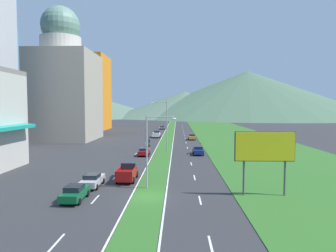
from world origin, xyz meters
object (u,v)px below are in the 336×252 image
(pickup_truck_1, at_px, (128,172))
(car_3, at_px, (192,137))
(car_5, at_px, (144,152))
(motorcycle_rider, at_px, (149,143))
(street_lamp_mid, at_px, (165,123))
(car_1, at_px, (92,180))
(car_2, at_px, (162,127))
(pickup_truck_0, at_px, (157,134))
(street_lamp_near, at_px, (150,146))
(billboard_roadside, at_px, (265,149))
(car_4, at_px, (75,193))
(car_0, at_px, (198,150))

(pickup_truck_1, bearing_deg, car_3, -12.23)
(car_5, xyz_separation_m, motorcycle_rider, (-0.28, 13.30, -0.00))
(car_5, relative_size, pickup_truck_1, 0.81)
(street_lamp_mid, xyz_separation_m, car_1, (-7.08, -28.16, -5.07))
(car_2, relative_size, motorcycle_rider, 2.15)
(car_5, distance_m, pickup_truck_0, 33.91)
(pickup_truck_0, distance_m, motorcycle_rider, 20.61)
(street_lamp_near, relative_size, car_2, 1.88)
(car_1, height_order, car_2, car_2)
(car_5, bearing_deg, billboard_roadside, -149.49)
(motorcycle_rider, bearing_deg, car_4, 175.25)
(car_5, bearing_deg, motorcycle_rider, 1.20)
(car_0, distance_m, pickup_truck_0, 33.87)
(motorcycle_rider, bearing_deg, car_5, -178.80)
(billboard_roadside, xyz_separation_m, car_3, (-4.78, 53.28, -4.04))
(billboard_roadside, bearing_deg, car_1, 170.51)
(street_lamp_near, relative_size, pickup_truck_1, 1.50)
(motorcycle_rider, bearing_deg, street_lamp_mid, -152.25)
(car_4, distance_m, pickup_truck_1, 9.40)
(street_lamp_near, height_order, car_5, street_lamp_near)
(pickup_truck_1, bearing_deg, car_1, 134.55)
(car_1, bearing_deg, car_5, -8.72)
(street_lamp_near, xyz_separation_m, car_3, (6.95, 50.88, -3.96))
(pickup_truck_0, bearing_deg, car_4, 176.61)
(pickup_truck_0, bearing_deg, motorcycle_rider, 179.30)
(street_lamp_near, height_order, car_3, street_lamp_near)
(pickup_truck_0, bearing_deg, street_lamp_mid, -172.54)
(car_0, bearing_deg, car_2, -171.30)
(street_lamp_near, distance_m, motorcycle_rider, 36.68)
(street_lamp_mid, bearing_deg, car_3, 73.50)
(street_lamp_mid, distance_m, pickup_truck_1, 25.47)
(street_lamp_mid, xyz_separation_m, car_4, (-7.32, -33.38, -5.06))
(street_lamp_mid, relative_size, billboard_roadside, 1.55)
(billboard_roadside, bearing_deg, pickup_truck_1, 156.51)
(motorcycle_rider, bearing_deg, car_2, -0.31)
(street_lamp_near, bearing_deg, car_4, -146.59)
(street_lamp_near, bearing_deg, car_3, 82.23)
(car_1, height_order, car_3, car_3)
(car_0, xyz_separation_m, car_1, (-13.53, -23.92, -0.04))
(billboard_roadside, relative_size, car_0, 1.45)
(car_2, height_order, motorcycle_rider, motorcycle_rider)
(car_2, relative_size, car_4, 1.01)
(street_lamp_mid, relative_size, car_0, 2.24)
(pickup_truck_1, distance_m, motorcycle_rider, 32.21)
(billboard_roadside, relative_size, motorcycle_rider, 3.29)
(street_lamp_near, relative_size, pickup_truck_0, 1.50)
(street_lamp_mid, xyz_separation_m, car_5, (-3.65, -5.83, -5.08))
(car_3, distance_m, pickup_truck_1, 47.89)
(car_0, bearing_deg, street_lamp_mid, -123.30)
(car_3, relative_size, car_5, 0.96)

